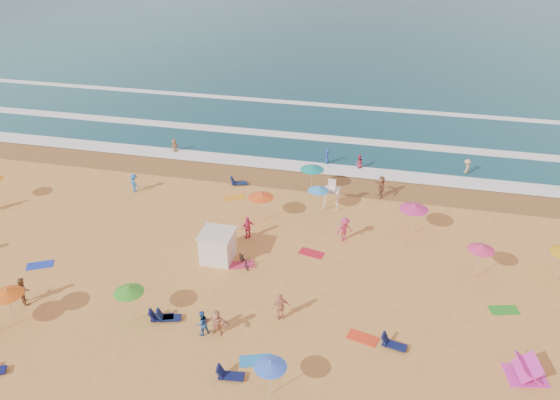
# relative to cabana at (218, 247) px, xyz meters

# --- Properties ---
(ground) EXTENTS (220.00, 220.00, 0.00)m
(ground) POSITION_rel_cabana_xyz_m (1.62, 0.32, -1.00)
(ground) COLOR gold
(ground) RESTS_ON ground
(ocean) EXTENTS (220.00, 140.00, 0.18)m
(ocean) POSITION_rel_cabana_xyz_m (1.62, 84.32, -1.00)
(ocean) COLOR #0C4756
(ocean) RESTS_ON ground
(wet_sand) EXTENTS (220.00, 220.00, 0.00)m
(wet_sand) POSITION_rel_cabana_xyz_m (1.62, 12.82, -0.99)
(wet_sand) COLOR olive
(wet_sand) RESTS_ON ground
(surf_foam) EXTENTS (200.00, 18.70, 0.05)m
(surf_foam) POSITION_rel_cabana_xyz_m (1.62, 21.64, -0.90)
(surf_foam) COLOR white
(surf_foam) RESTS_ON ground
(cabana) EXTENTS (2.00, 2.00, 2.00)m
(cabana) POSITION_rel_cabana_xyz_m (0.00, 0.00, 0.00)
(cabana) COLOR silver
(cabana) RESTS_ON ground
(cabana_roof) EXTENTS (2.20, 2.20, 0.12)m
(cabana_roof) POSITION_rel_cabana_xyz_m (0.00, 0.00, 1.06)
(cabana_roof) COLOR silver
(cabana_roof) RESTS_ON cabana
(bicycle) EXTENTS (1.45, 1.67, 0.87)m
(bicycle) POSITION_rel_cabana_xyz_m (1.90, -0.30, -0.57)
(bicycle) COLOR black
(bicycle) RESTS_ON ground
(lifeguard_stand) EXTENTS (1.20, 1.20, 2.10)m
(lifeguard_stand) POSITION_rel_cabana_xyz_m (6.39, 8.70, 0.05)
(lifeguard_stand) COLOR white
(lifeguard_stand) RESTS_ON ground
(beach_umbrellas) EXTENTS (67.10, 27.53, 0.77)m
(beach_umbrellas) POSITION_rel_cabana_xyz_m (4.83, -0.32, 1.20)
(beach_umbrellas) COLOR #318F21
(beach_umbrellas) RESTS_ON ground
(loungers) EXTENTS (45.84, 24.02, 0.34)m
(loungers) POSITION_rel_cabana_xyz_m (9.29, -3.60, -0.83)
(loungers) COLOR #101553
(loungers) RESTS_ON ground
(towels) EXTENTS (51.64, 22.17, 0.03)m
(towels) POSITION_rel_cabana_xyz_m (1.48, -1.74, -0.98)
(towels) COLOR #AF1541
(towels) RESTS_ON ground
(beachgoers) EXTENTS (37.23, 25.47, 2.12)m
(beachgoers) POSITION_rel_cabana_xyz_m (1.07, 4.35, -0.19)
(beachgoers) COLOR #2359A5
(beachgoers) RESTS_ON ground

